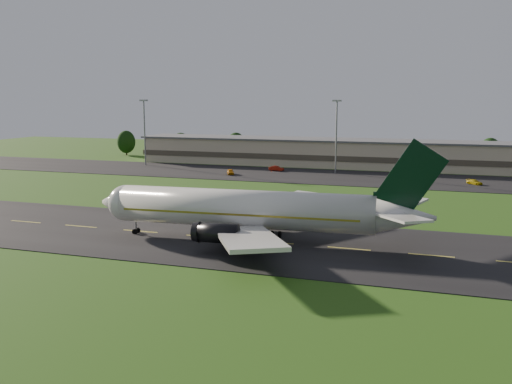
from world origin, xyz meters
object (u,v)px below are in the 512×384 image
(service_vehicle_a, at_px, (230,172))
(service_vehicle_c, at_px, (393,180))
(light_mast_centre, at_px, (336,128))
(terminal, at_px, (350,154))
(light_mast_west, at_px, (144,124))
(service_vehicle_b, at_px, (276,168))
(airliner, at_px, (250,210))
(service_vehicle_d, at_px, (475,182))

(service_vehicle_a, bearing_deg, service_vehicle_c, -26.55)
(light_mast_centre, xyz_separation_m, service_vehicle_a, (-26.71, -12.51, -11.90))
(terminal, xyz_separation_m, light_mast_west, (-61.40, -16.18, 8.75))
(light_mast_west, distance_m, service_vehicle_a, 37.50)
(terminal, distance_m, light_mast_west, 64.10)
(light_mast_centre, bearing_deg, light_mast_west, 180.00)
(light_mast_centre, height_order, service_vehicle_b, light_mast_centre)
(service_vehicle_b, xyz_separation_m, service_vehicle_c, (33.86, -12.31, -0.13))
(light_mast_west, distance_m, service_vehicle_b, 44.69)
(airliner, relative_size, service_vehicle_c, 12.16)
(airliner, bearing_deg, light_mast_centre, 87.53)
(service_vehicle_a, xyz_separation_m, service_vehicle_b, (9.77, 11.41, -0.02))
(light_mast_west, relative_size, service_vehicle_a, 4.71)
(light_mast_centre, distance_m, service_vehicle_b, 20.75)
(light_mast_centre, height_order, service_vehicle_d, light_mast_centre)
(service_vehicle_d, bearing_deg, service_vehicle_a, 132.37)
(terminal, bearing_deg, light_mast_centre, -94.95)
(light_mast_centre, relative_size, service_vehicle_b, 4.68)
(light_mast_centre, xyz_separation_m, service_vehicle_b, (-16.94, -1.09, -11.92))
(airliner, bearing_deg, light_mast_west, 123.81)
(terminal, bearing_deg, light_mast_west, -165.24)
(terminal, height_order, service_vehicle_a, terminal)
(light_mast_west, bearing_deg, airliner, -52.06)
(airliner, height_order, service_vehicle_b, airliner)
(light_mast_west, relative_size, service_vehicle_c, 4.82)
(airliner, distance_m, terminal, 96.13)
(terminal, height_order, service_vehicle_d, terminal)
(terminal, bearing_deg, service_vehicle_a, -134.42)
(light_mast_west, xyz_separation_m, service_vehicle_d, (96.10, -10.83, -12.04))
(light_mast_centre, distance_m, service_vehicle_a, 31.80)
(airliner, height_order, terminal, airliner)
(terminal, distance_m, light_mast_centre, 18.45)
(service_vehicle_b, bearing_deg, light_mast_centre, -79.44)
(light_mast_centre, bearing_deg, service_vehicle_c, -38.40)
(service_vehicle_b, bearing_deg, light_mast_west, 95.41)
(airliner, distance_m, service_vehicle_a, 73.52)
(airliner, distance_m, light_mast_centre, 80.38)
(light_mast_west, height_order, service_vehicle_d, light_mast_west)
(light_mast_west, relative_size, light_mast_centre, 1.00)
(service_vehicle_b, xyz_separation_m, service_vehicle_d, (53.05, -9.74, -0.12))
(service_vehicle_a, height_order, service_vehicle_d, service_vehicle_a)
(light_mast_centre, xyz_separation_m, service_vehicle_c, (16.91, -13.41, -12.05))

